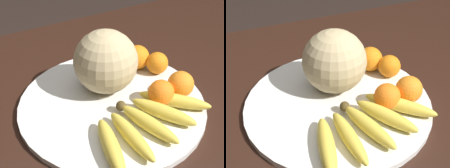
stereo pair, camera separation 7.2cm
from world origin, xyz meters
TOP-DOWN VIEW (x-y plane):
  - kitchen_table at (0.00, 0.00)m, footprint 1.60×1.08m
  - fruit_bowl at (0.07, -0.03)m, footprint 0.45×0.45m
  - melon at (0.06, -0.09)m, footprint 0.16×0.16m
  - banana_bunch at (0.05, 0.09)m, footprint 0.30×0.21m
  - orange_front_left at (-0.06, -0.13)m, footprint 0.07×0.07m
  - orange_front_right at (-0.09, 0.03)m, footprint 0.06×0.06m
  - orange_mid_center at (-0.03, 0.03)m, footprint 0.06×0.06m
  - orange_back_left at (-0.10, -0.08)m, footprint 0.06×0.06m

SIDE VIEW (x-z plane):
  - kitchen_table at x=0.00m, z-range 0.29..1.04m
  - fruit_bowl at x=0.07m, z-range 0.75..0.76m
  - banana_bunch at x=0.05m, z-range 0.76..0.80m
  - orange_back_left at x=-0.10m, z-range 0.76..0.82m
  - orange_mid_center at x=-0.03m, z-range 0.76..0.82m
  - orange_front_right at x=-0.09m, z-range 0.76..0.83m
  - orange_front_left at x=-0.06m, z-range 0.76..0.83m
  - melon at x=0.06m, z-range 0.76..0.92m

